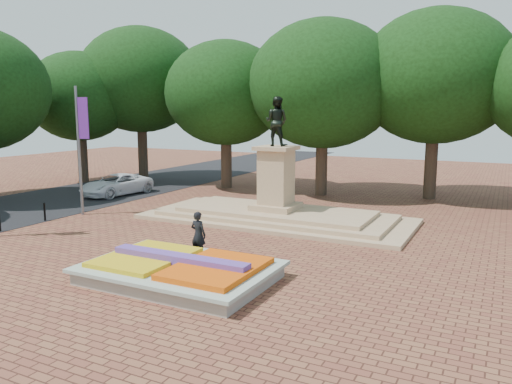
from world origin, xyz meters
TOP-DOWN VIEW (x-y plane):
  - ground at (0.00, 0.00)m, footprint 90.00×90.00m
  - asphalt_street at (-15.00, 5.00)m, footprint 9.00×90.00m
  - flower_bed at (1.03, -2.00)m, footprint 6.30×4.30m
  - monument at (0.00, 8.00)m, footprint 14.00×6.00m
  - tree_row_back at (2.33, 18.00)m, footprint 44.80×8.80m
  - van at (-12.99, 10.28)m, footprint 3.00×5.39m
  - pedestrian at (0.07, 0.56)m, footprint 0.70×0.49m

SIDE VIEW (x-z plane):
  - ground at x=0.00m, z-range 0.00..0.00m
  - asphalt_street at x=-15.00m, z-range 0.00..0.02m
  - flower_bed at x=1.03m, z-range -0.08..0.83m
  - van at x=-12.99m, z-range 0.00..1.43m
  - monument at x=0.00m, z-range -2.32..4.09m
  - pedestrian at x=0.07m, z-range 0.00..1.85m
  - tree_row_back at x=2.33m, z-range 1.46..11.89m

